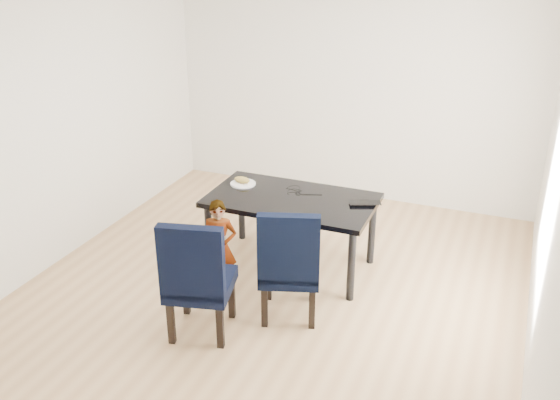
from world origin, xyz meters
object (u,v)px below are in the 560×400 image
at_px(chair_right, 290,260).
at_px(child, 219,247).
at_px(chair_left, 200,274).
at_px(plate, 243,184).
at_px(laptop, 364,202).
at_px(dining_table, 291,233).

xyz_separation_m(chair_right, child, (-0.74, 0.13, -0.08)).
bearing_deg(child, chair_left, -93.92).
distance_m(chair_right, plate, 1.28).
bearing_deg(child, chair_right, -27.36).
distance_m(chair_left, laptop, 1.75).
relative_size(dining_table, child, 1.78).
bearing_deg(chair_left, dining_table, 62.97).
bearing_deg(chair_right, chair_left, -157.78).
distance_m(chair_left, plate, 1.46).
bearing_deg(dining_table, child, -125.20).
distance_m(child, plate, 0.85).
bearing_deg(dining_table, chair_left, -103.38).
relative_size(chair_right, laptop, 3.57).
height_order(dining_table, laptop, laptop).
xyz_separation_m(chair_left, laptop, (0.99, 1.43, 0.22)).
distance_m(dining_table, plate, 0.71).
relative_size(chair_left, child, 1.20).
bearing_deg(chair_right, child, 151.75).
height_order(chair_right, laptop, chair_right).
distance_m(chair_right, child, 0.76).
height_order(chair_left, laptop, chair_left).
relative_size(child, laptop, 3.03).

